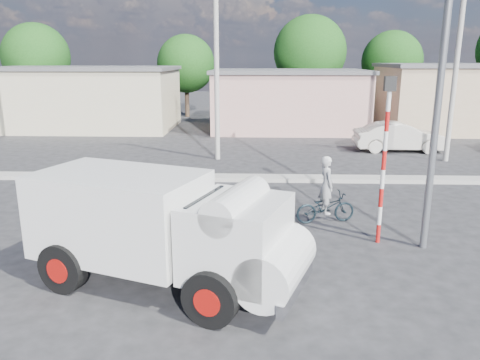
{
  "coord_description": "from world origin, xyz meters",
  "views": [
    {
      "loc": [
        -0.05,
        -10.36,
        4.79
      ],
      "look_at": [
        -0.56,
        2.99,
        1.3
      ],
      "focal_mm": 35.0,
      "sensor_mm": 36.0,
      "label": 1
    }
  ],
  "objects_px": {
    "traffic_pole": "(385,147)",
    "bicycle": "(325,207)",
    "car_cream": "(399,137)",
    "cyclist": "(326,195)",
    "streetlight": "(437,51)",
    "truck": "(166,228)"
  },
  "relations": [
    {
      "from": "bicycle",
      "to": "car_cream",
      "type": "relative_size",
      "value": 0.39
    },
    {
      "from": "bicycle",
      "to": "traffic_pole",
      "type": "distance_m",
      "value": 2.88
    },
    {
      "from": "car_cream",
      "to": "streetlight",
      "type": "relative_size",
      "value": 0.52
    },
    {
      "from": "cyclist",
      "to": "traffic_pole",
      "type": "relative_size",
      "value": 0.4
    },
    {
      "from": "traffic_pole",
      "to": "streetlight",
      "type": "xyz_separation_m",
      "value": [
        0.94,
        -0.3,
        2.37
      ]
    },
    {
      "from": "car_cream",
      "to": "traffic_pole",
      "type": "height_order",
      "value": "traffic_pole"
    },
    {
      "from": "traffic_pole",
      "to": "bicycle",
      "type": "bearing_deg",
      "value": 128.3
    },
    {
      "from": "traffic_pole",
      "to": "cyclist",
      "type": "bearing_deg",
      "value": 128.3
    },
    {
      "from": "bicycle",
      "to": "car_cream",
      "type": "distance_m",
      "value": 12.58
    },
    {
      "from": "car_cream",
      "to": "traffic_pole",
      "type": "relative_size",
      "value": 1.06
    },
    {
      "from": "truck",
      "to": "streetlight",
      "type": "height_order",
      "value": "streetlight"
    },
    {
      "from": "truck",
      "to": "streetlight",
      "type": "distance_m",
      "value": 7.48
    },
    {
      "from": "truck",
      "to": "car_cream",
      "type": "height_order",
      "value": "truck"
    },
    {
      "from": "truck",
      "to": "cyclist",
      "type": "bearing_deg",
      "value": 66.97
    },
    {
      "from": "car_cream",
      "to": "streetlight",
      "type": "height_order",
      "value": "streetlight"
    },
    {
      "from": "bicycle",
      "to": "truck",
      "type": "bearing_deg",
      "value": 124.64
    },
    {
      "from": "cyclist",
      "to": "car_cream",
      "type": "relative_size",
      "value": 0.37
    },
    {
      "from": "truck",
      "to": "bicycle",
      "type": "xyz_separation_m",
      "value": [
        3.94,
        4.24,
        -0.87
      ]
    },
    {
      "from": "cyclist",
      "to": "car_cream",
      "type": "height_order",
      "value": "cyclist"
    },
    {
      "from": "bicycle",
      "to": "traffic_pole",
      "type": "relative_size",
      "value": 0.41
    },
    {
      "from": "bicycle",
      "to": "streetlight",
      "type": "distance_m",
      "value": 5.3
    },
    {
      "from": "streetlight",
      "to": "truck",
      "type": "bearing_deg",
      "value": -158.41
    }
  ]
}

